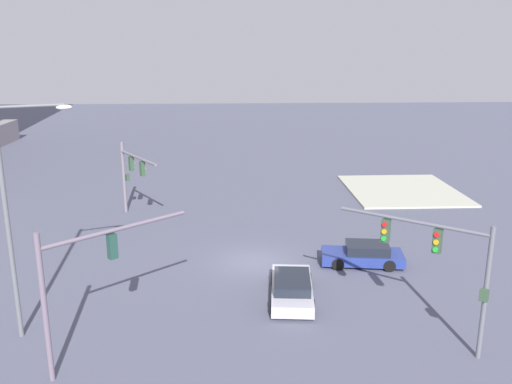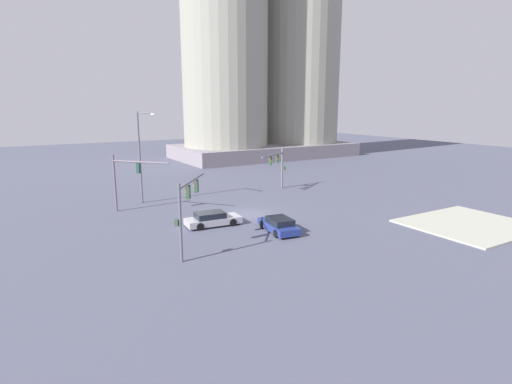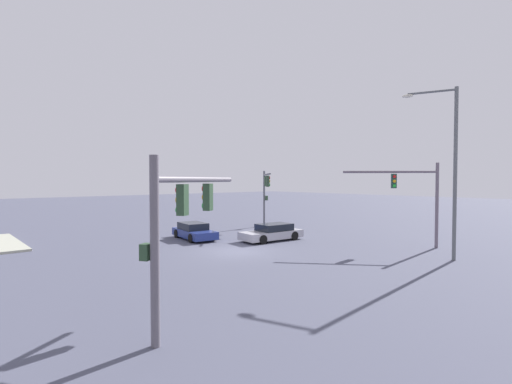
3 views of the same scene
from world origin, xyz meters
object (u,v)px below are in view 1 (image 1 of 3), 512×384
object	(u,v)px
traffic_signal_near_corner	(131,170)
sedan_car_waiting_far	(363,255)
traffic_signal_cross_street	(441,256)
streetlamp_curved_arm	(14,208)
sedan_car_approaching	(292,287)
traffic_signal_opposite_side	(81,271)

from	to	relation	value
traffic_signal_near_corner	sedan_car_waiting_far	xyz separation A→B (m)	(-9.24, -13.97, -2.79)
traffic_signal_cross_street	streetlamp_curved_arm	size ratio (longest dim) A/B	0.56
streetlamp_curved_arm	sedan_car_approaching	bearing A→B (deg)	-7.38
traffic_signal_cross_street	streetlamp_curved_arm	bearing A→B (deg)	33.02
traffic_signal_cross_street	sedan_car_approaching	world-z (taller)	traffic_signal_cross_street
traffic_signal_cross_street	sedan_car_approaching	size ratio (longest dim) A/B	1.09
traffic_signal_near_corner	streetlamp_curved_arm	size ratio (longest dim) A/B	0.54
traffic_signal_near_corner	traffic_signal_cross_street	size ratio (longest dim) A/B	0.97
traffic_signal_near_corner	streetlamp_curved_arm	distance (m)	16.07
traffic_signal_opposite_side	streetlamp_curved_arm	distance (m)	4.17
traffic_signal_opposite_side	streetlamp_curved_arm	world-z (taller)	streetlamp_curved_arm
traffic_signal_near_corner	traffic_signal_cross_street	world-z (taller)	traffic_signal_cross_street
streetlamp_curved_arm	sedan_car_waiting_far	size ratio (longest dim) A/B	2.07
traffic_signal_opposite_side	streetlamp_curved_arm	xyz separation A→B (m)	(2.30, 3.02, 1.73)
sedan_car_approaching	traffic_signal_opposite_side	bearing A→B (deg)	126.60
traffic_signal_near_corner	sedan_car_waiting_far	size ratio (longest dim) A/B	1.12
traffic_signal_cross_street	sedan_car_approaching	xyz separation A→B (m)	(4.24, 5.20, -3.17)
traffic_signal_near_corner	sedan_car_approaching	distance (m)	16.54
sedan_car_approaching	sedan_car_waiting_far	xyz separation A→B (m)	(3.93, -4.36, -0.00)
streetlamp_curved_arm	sedan_car_approaching	size ratio (longest dim) A/B	1.95
sedan_car_approaching	sedan_car_waiting_far	size ratio (longest dim) A/B	1.06
sedan_car_waiting_far	streetlamp_curved_arm	bearing A→B (deg)	30.71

